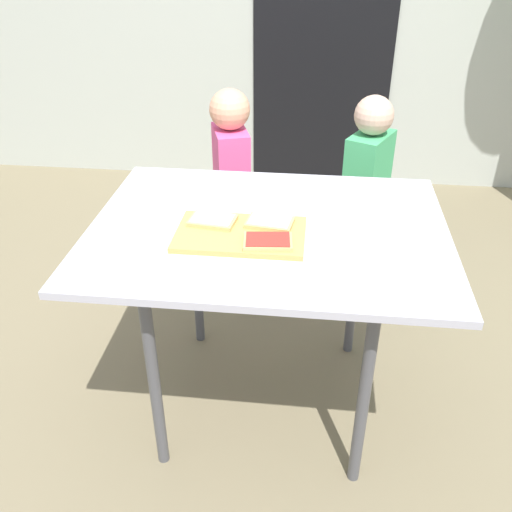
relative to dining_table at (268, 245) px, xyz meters
name	(u,v)px	position (x,y,z in m)	size (l,w,h in m)	color
ground_plane	(266,398)	(0.00, 0.00, -0.70)	(16.00, 16.00, 0.00)	#74694E
house_door	(324,33)	(0.15, 2.18, 0.30)	(0.90, 0.02, 2.00)	black
dining_table	(268,245)	(0.00, 0.00, 0.00)	(1.16, 0.88, 0.77)	#B2B0BF
cutting_board	(240,234)	(-0.08, -0.08, 0.08)	(0.40, 0.25, 0.02)	tan
pizza_slice_near_right	(268,241)	(0.01, -0.14, 0.10)	(0.15, 0.11, 0.02)	#E0A565
pizza_slice_far_left	(213,220)	(-0.18, -0.03, 0.10)	(0.16, 0.12, 0.02)	#E0A565
pizza_slice_far_right	(270,222)	(0.01, -0.02, 0.10)	(0.16, 0.12, 0.02)	#E0A565
plate_white_left	(178,210)	(-0.32, 0.07, 0.08)	(0.19, 0.19, 0.01)	white
child_left	(231,182)	(-0.24, 0.76, -0.12)	(0.21, 0.27, 1.01)	#304A37
child_right	(366,191)	(0.37, 0.76, -0.13)	(0.23, 0.28, 1.00)	#3D3C71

